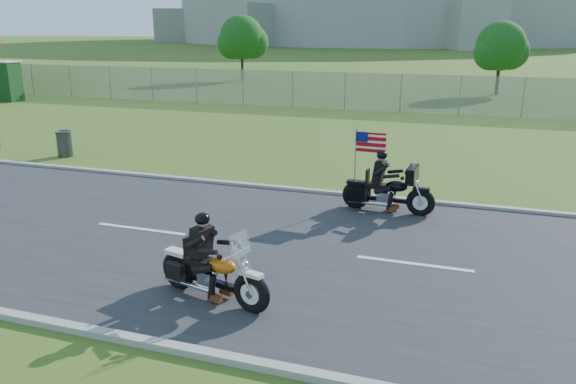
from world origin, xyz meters
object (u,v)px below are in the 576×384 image
(trash_can, at_px, (64,144))
(motorcycle_lead, at_px, (212,273))
(motorcycle_follow, at_px, (388,192))
(porta_toilet_a, at_px, (9,82))

(trash_can, bearing_deg, motorcycle_lead, -40.10)
(motorcycle_follow, relative_size, trash_can, 2.62)
(motorcycle_follow, bearing_deg, motorcycle_lead, -107.00)
(motorcycle_lead, xyz_separation_m, motorcycle_follow, (2.03, 5.50, 0.04))
(porta_toilet_a, bearing_deg, trash_can, -40.45)
(porta_toilet_a, distance_m, trash_can, 17.54)
(porta_toilet_a, xyz_separation_m, motorcycle_lead, (22.96, -19.48, -0.67))
(motorcycle_follow, xyz_separation_m, trash_can, (-11.65, 2.60, -0.09))
(porta_toilet_a, relative_size, motorcycle_follow, 1.01)
(motorcycle_lead, bearing_deg, porta_toilet_a, 154.22)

